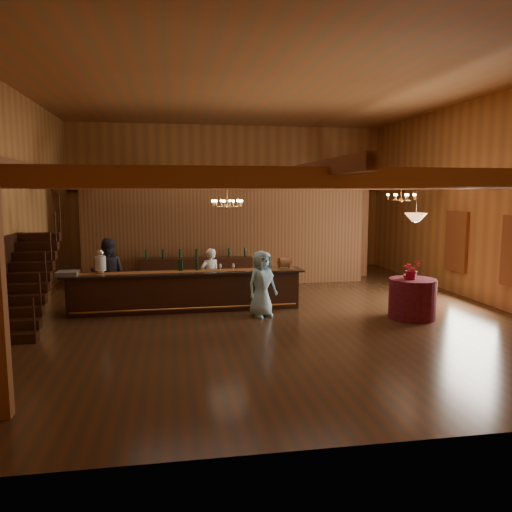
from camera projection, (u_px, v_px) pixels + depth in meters
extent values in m
plane|color=#432614|center=(262.00, 309.00, 12.79)|extent=(14.00, 14.00, 0.00)
plane|color=#A86030|center=(263.00, 88.00, 12.08)|extent=(14.00, 14.00, 0.00)
cube|color=#B87C3B|center=(230.00, 198.00, 19.28)|extent=(12.00, 0.10, 5.50)
cube|color=#B87C3B|center=(374.00, 214.00, 5.59)|extent=(12.00, 0.10, 5.50)
cube|color=#B87C3B|center=(6.00, 202.00, 11.45)|extent=(0.10, 14.00, 5.50)
cube|color=#B87C3B|center=(481.00, 201.00, 13.42)|extent=(0.10, 14.00, 5.50)
cube|color=brown|center=(332.00, 177.00, 7.00)|extent=(11.90, 0.20, 0.28)
cube|color=brown|center=(291.00, 181.00, 9.44)|extent=(11.90, 0.20, 0.28)
cube|color=brown|center=(266.00, 183.00, 11.89)|extent=(11.90, 0.20, 0.28)
cube|color=brown|center=(250.00, 184.00, 14.33)|extent=(11.90, 0.20, 0.28)
cube|color=brown|center=(239.00, 185.00, 16.78)|extent=(11.90, 0.20, 0.28)
cube|color=brown|center=(231.00, 186.00, 19.03)|extent=(11.90, 0.20, 0.28)
cube|color=brown|center=(73.00, 177.00, 11.62)|extent=(0.18, 13.90, 0.22)
cube|color=brown|center=(263.00, 178.00, 12.36)|extent=(0.18, 13.90, 0.22)
cube|color=brown|center=(431.00, 178.00, 13.10)|extent=(0.18, 13.90, 0.22)
cube|color=brown|center=(102.00, 235.00, 16.24)|extent=(0.20, 0.20, 3.20)
cube|color=brown|center=(364.00, 231.00, 17.72)|extent=(0.20, 0.20, 3.20)
cube|color=brown|center=(228.00, 237.00, 15.93)|extent=(9.00, 0.18, 3.10)
cube|color=white|center=(457.00, 241.00, 14.55)|extent=(0.12, 1.05, 1.75)
cube|color=black|center=(11.00, 338.00, 9.92)|extent=(1.00, 0.28, 0.20)
cube|color=black|center=(15.00, 325.00, 10.17)|extent=(1.00, 0.28, 0.20)
cube|color=black|center=(18.00, 312.00, 10.42)|extent=(1.00, 0.28, 0.20)
cube|color=black|center=(22.00, 300.00, 10.67)|extent=(1.00, 0.28, 0.20)
cube|color=black|center=(25.00, 288.00, 10.92)|extent=(1.00, 0.28, 0.20)
cube|color=black|center=(28.00, 277.00, 11.16)|extent=(1.00, 0.28, 0.20)
cube|color=black|center=(31.00, 266.00, 11.41)|extent=(1.00, 0.28, 0.20)
cube|color=black|center=(34.00, 256.00, 11.66)|extent=(1.00, 0.28, 0.20)
cube|color=black|center=(36.00, 246.00, 11.91)|extent=(1.00, 0.28, 0.20)
cube|color=black|center=(39.00, 237.00, 12.16)|extent=(1.00, 0.28, 0.20)
cube|color=black|center=(262.00, 259.00, 18.26)|extent=(1.20, 0.60, 1.10)
cube|color=#935B34|center=(180.00, 262.00, 17.77)|extent=(1.00, 0.60, 1.00)
cube|color=black|center=(186.00, 292.00, 12.58)|extent=(5.72, 0.71, 0.95)
cube|color=black|center=(186.00, 273.00, 12.52)|extent=(6.00, 0.84, 0.05)
cube|color=#631D06|center=(186.00, 271.00, 12.52)|extent=(5.62, 0.47, 0.01)
cylinder|color=#CA8A46|center=(187.00, 308.00, 12.26)|extent=(5.52, 0.13, 0.05)
cylinder|color=silver|center=(101.00, 272.00, 12.19)|extent=(0.18, 0.18, 0.08)
cylinder|color=silver|center=(101.00, 263.00, 12.16)|extent=(0.26, 0.26, 0.36)
sphere|color=silver|center=(100.00, 253.00, 12.13)|extent=(0.18, 0.18, 0.18)
cube|color=gray|center=(68.00, 273.00, 11.96)|extent=(0.50, 0.50, 0.10)
cube|color=#935B34|center=(279.00, 264.00, 12.88)|extent=(0.06, 0.06, 0.30)
cube|color=#935B34|center=(289.00, 263.00, 12.93)|extent=(0.06, 0.06, 0.30)
cylinder|color=#935B34|center=(284.00, 262.00, 12.90)|extent=(0.24, 0.24, 0.24)
cylinder|color=black|center=(180.00, 265.00, 12.58)|extent=(0.07, 0.07, 0.30)
cylinder|color=black|center=(182.00, 265.00, 12.59)|extent=(0.07, 0.07, 0.30)
cylinder|color=black|center=(197.00, 265.00, 12.66)|extent=(0.07, 0.07, 0.30)
cube|color=black|center=(197.00, 273.00, 15.41)|extent=(3.46, 0.78, 0.96)
cylinder|color=maroon|center=(412.00, 299.00, 11.82)|extent=(1.10, 1.10, 0.95)
cylinder|color=#CA8A46|center=(227.00, 195.00, 13.01)|extent=(0.02, 0.02, 0.60)
sphere|color=#CA8A46|center=(227.00, 207.00, 13.05)|extent=(0.12, 0.12, 0.12)
torus|color=#CA8A46|center=(227.00, 203.00, 13.04)|extent=(0.80, 0.80, 0.04)
cylinder|color=#CA8A46|center=(401.00, 192.00, 13.69)|extent=(0.02, 0.02, 0.44)
sphere|color=#CA8A46|center=(401.00, 200.00, 13.72)|extent=(0.12, 0.12, 0.12)
torus|color=#CA8A46|center=(401.00, 197.00, 13.70)|extent=(0.80, 0.80, 0.04)
cylinder|color=#CA8A46|center=(416.00, 200.00, 11.52)|extent=(0.02, 0.02, 0.80)
cone|color=#DA8453|center=(416.00, 217.00, 11.57)|extent=(0.52, 0.52, 0.20)
imported|color=white|center=(210.00, 276.00, 13.32)|extent=(0.64, 0.54, 1.50)
imported|color=#292937|center=(108.00, 273.00, 12.82)|extent=(0.93, 0.75, 1.82)
imported|color=#94D1E9|center=(262.00, 284.00, 11.96)|extent=(0.93, 0.81, 1.60)
imported|color=#1D581D|center=(283.00, 264.00, 16.54)|extent=(0.75, 0.64, 1.24)
imported|color=#A10C2C|center=(411.00, 269.00, 11.69)|extent=(0.51, 0.47, 0.48)
imported|color=#CA8A46|center=(407.00, 273.00, 11.78)|extent=(0.16, 0.16, 0.29)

